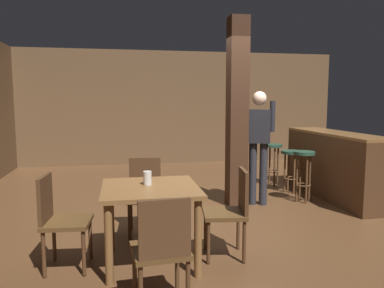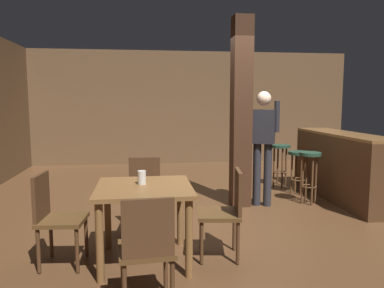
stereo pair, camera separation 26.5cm
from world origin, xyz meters
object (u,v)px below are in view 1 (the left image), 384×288
Objects in this scene: chair_west at (59,217)px; chair_south at (162,247)px; standing_person at (259,139)px; bar_counter at (330,164)px; napkin_cup at (147,178)px; bar_stool_far at (272,154)px; bar_stool_mid at (291,161)px; bar_stool_near at (304,165)px; chair_north at (145,192)px; chair_east at (232,208)px; dining_table at (150,200)px.

chair_south is at bearing -46.13° from chair_west.
standing_person is 0.75× the size of bar_counter.
bar_counter is (3.10, 1.87, -0.28)m from napkin_cup.
bar_counter reaches higher than chair_south.
bar_stool_far is (2.50, 3.85, 0.08)m from chair_south.
bar_stool_mid is at bearing 34.28° from chair_west.
bar_stool_near is (2.51, 2.65, 0.08)m from chair_south.
bar_stool_far is (0.74, 1.21, -0.42)m from standing_person.
chair_west is 1.23× the size of bar_stool_mid.
chair_north is 0.39× the size of bar_counter.
chair_south is at bearing -137.30° from bar_counter.
bar_counter is (2.26, 1.95, 0.04)m from chair_east.
chair_south is 1.19m from chair_east.
chair_west is 4.48m from bar_stool_far.
chair_east is (0.81, 0.87, 0.00)m from chair_south.
standing_person is 1.48m from bar_stool_far.
bar_counter reaches higher than bar_stool_mid.
dining_table reaches higher than bar_stool_mid.
chair_east is 0.39× the size of bar_counter.
chair_east is 1.11× the size of bar_stool_near.
chair_south reaches higher than bar_stool_near.
bar_stool_far is (2.51, 2.97, -0.05)m from dining_table.
napkin_cup reaches higher than bar_stool_far.
chair_north is 3.27m from bar_counter.
standing_person is at bearing 33.58° from chair_west.
chair_north is 2.69m from bar_stool_near.
chair_east is at bearing -133.78° from bar_stool_near.
chair_east is 6.59× the size of napkin_cup.
napkin_cup is 3.85m from bar_stool_far.
dining_table is at bearing -75.02° from napkin_cup.
standing_person is at bearing -143.62° from bar_stool_mid.
bar_stool_near reaches higher than dining_table.
bar_counter is at bearing -61.20° from bar_stool_far.
bar_counter is at bearing 31.09° from napkin_cup.
bar_stool_mid is (1.80, 2.40, 0.04)m from chair_east.
standing_person is at bearing 27.77° from chair_north.
dining_table is at bearing -130.21° from bar_stool_far.
chair_east reaches higher than dining_table.
chair_south is 1.00× the size of chair_east.
bar_stool_near is at bearing 33.63° from napkin_cup.
chair_west is 3.81m from bar_stool_near.
chair_east is at bearing -118.29° from standing_person.
standing_person reaches higher than bar_stool_mid.
napkin_cup is at bearing 174.01° from chair_east.
standing_person reaches higher than bar_stool_far.
chair_north is at bearing 90.37° from chair_south.
dining_table is 3.89m from bar_stool_far.
chair_east reaches higher than bar_stool_near.
bar_stool_far is at bearing 49.79° from dining_table.
chair_north is 0.52× the size of standing_person.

